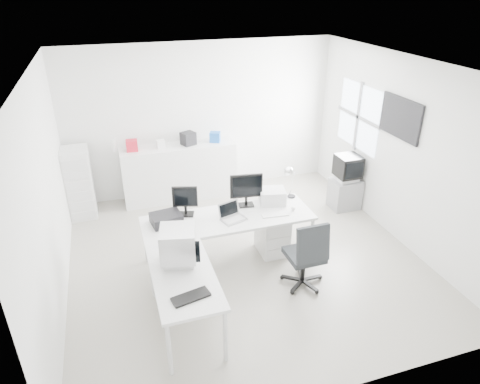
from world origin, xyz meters
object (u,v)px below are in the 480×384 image
object	(u,v)px
side_desk	(185,301)
office_chair	(304,252)
lcd_monitor_large	(246,191)
laser_printer	(272,196)
lcd_monitor_small	(185,201)
crt_monitor	(178,246)
sideboard	(179,172)
drawer_pedestal	(272,234)
filing_cabinet	(79,183)
crt_tv	(348,168)
tv_cabinet	(345,194)
main_desk	(228,240)
inkjet_printer	(166,219)
laptop	(234,214)

from	to	relation	value
side_desk	office_chair	xyz separation A→B (m)	(1.66, 0.30, 0.14)
lcd_monitor_large	laser_printer	bearing A→B (deg)	3.52
lcd_monitor_small	crt_monitor	xyz separation A→B (m)	(-0.30, -1.10, 0.01)
sideboard	drawer_pedestal	bearing A→B (deg)	-66.10
laser_printer	drawer_pedestal	bearing A→B (deg)	-93.71
filing_cabinet	crt_tv	bearing A→B (deg)	-14.31
lcd_monitor_large	crt_monitor	size ratio (longest dim) A/B	1.05
drawer_pedestal	office_chair	xyz separation A→B (m)	(0.11, -0.85, 0.22)
lcd_monitor_small	office_chair	xyz separation A→B (m)	(1.36, -1.05, -0.45)
laser_printer	crt_monitor	size ratio (longest dim) A/B	0.80
drawer_pedestal	tv_cabinet	bearing A→B (deg)	27.17
crt_tv	filing_cabinet	xyz separation A→B (m)	(-4.50, 1.15, -0.15)
filing_cabinet	side_desk	bearing A→B (deg)	-69.75
main_desk	laser_printer	world-z (taller)	laser_printer
crt_monitor	main_desk	bearing A→B (deg)	57.50
lcd_monitor_small	lcd_monitor_large	xyz separation A→B (m)	(0.90, 0.00, 0.03)
lcd_monitor_small	office_chair	distance (m)	1.78
drawer_pedestal	inkjet_printer	distance (m)	1.64
side_desk	office_chair	distance (m)	1.70
crt_monitor	side_desk	bearing A→B (deg)	-77.50
side_desk	filing_cabinet	bearing A→B (deg)	110.25
inkjet_printer	sideboard	bearing A→B (deg)	66.87
lcd_monitor_large	crt_tv	bearing A→B (deg)	26.28
inkjet_printer	tv_cabinet	xyz separation A→B (m)	(3.32, 0.86, -0.55)
side_desk	crt_monitor	size ratio (longest dim) A/B	2.99
main_desk	lcd_monitor_large	world-z (taller)	lcd_monitor_large
laser_printer	filing_cabinet	size ratio (longest dim) A/B	0.30
sideboard	tv_cabinet	bearing A→B (deg)	-25.45
crt_tv	filing_cabinet	bearing A→B (deg)	165.69
laptop	filing_cabinet	size ratio (longest dim) A/B	0.25
side_desk	tv_cabinet	xyz separation A→B (m)	(3.32, 2.06, -0.10)
crt_tv	tv_cabinet	bearing A→B (deg)	0.00
side_desk	crt_monitor	bearing A→B (deg)	90.00
main_desk	filing_cabinet	xyz separation A→B (m)	(-2.03, 2.10, 0.24)
drawer_pedestal	lcd_monitor_large	bearing A→B (deg)	150.26
side_desk	lcd_monitor_small	xyz separation A→B (m)	(0.30, 1.35, 0.60)
laptop	sideboard	xyz separation A→B (m)	(-0.33, 2.37, -0.33)
filing_cabinet	drawer_pedestal	bearing A→B (deg)	-36.95
office_chair	crt_tv	size ratio (longest dim) A/B	2.08
crt_tv	laptop	bearing A→B (deg)	-156.38
office_chair	crt_tv	world-z (taller)	office_chair
office_chair	laser_printer	bearing A→B (deg)	92.57
laser_printer	office_chair	bearing A→B (deg)	-73.73
crt_monitor	drawer_pedestal	bearing A→B (deg)	42.65
main_desk	tv_cabinet	bearing A→B (deg)	21.20
laptop	crt_monitor	size ratio (longest dim) A/B	0.66
side_desk	laser_printer	bearing A→B (deg)	39.52
lcd_monitor_large	laptop	world-z (taller)	lcd_monitor_large
office_chair	crt_tv	xyz separation A→B (m)	(1.65, 1.76, 0.25)
lcd_monitor_small	crt_tv	bearing A→B (deg)	30.19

